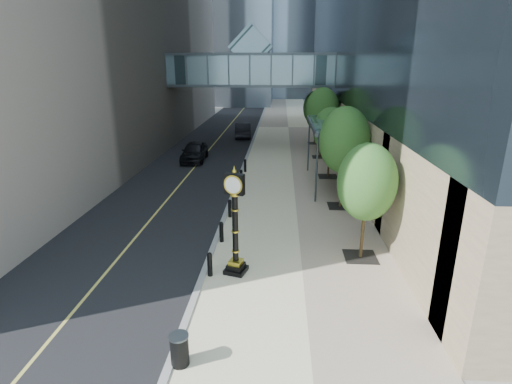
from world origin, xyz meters
The scene contains 13 objects.
ground centered at (0.00, 0.00, 0.00)m, with size 320.00×320.00×0.00m, color gray.
road centered at (-7.00, 40.00, 0.01)m, with size 8.00×180.00×0.02m, color black.
sidewalk centered at (1.00, 40.00, 0.03)m, with size 8.00×180.00×0.06m, color beige.
curb centered at (-3.00, 40.00, 0.04)m, with size 0.25×180.00×0.07m, color gray.
skywalk centered at (-3.00, 28.00, 7.71)m, with size 17.00×4.20×5.80m.
entrance_canopy centered at (3.48, 14.00, 4.19)m, with size 3.00×8.00×4.38m.
bollard_row centered at (-2.70, 9.00, 0.51)m, with size 0.20×16.20×0.90m.
street_trees centered at (3.60, 16.71, 3.85)m, with size 2.98×28.56×6.13m.
street_clock centered at (-1.70, 1.36, 1.94)m, with size 1.01×1.01×4.32m.
trash_bin centered at (-2.70, -3.93, 0.51)m, with size 0.52×0.52×0.90m, color black.
pedestrian centered at (3.79, 10.12, 0.87)m, with size 0.59×0.39×1.61m, color beige.
car_near centered at (-7.45, 20.61, 0.84)m, with size 1.94×4.82×1.64m, color black.
car_far centered at (-4.32, 32.52, 0.84)m, with size 1.74×4.98×1.64m, color black.
Camera 1 is at (0.00, -13.01, 8.17)m, focal length 28.00 mm.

